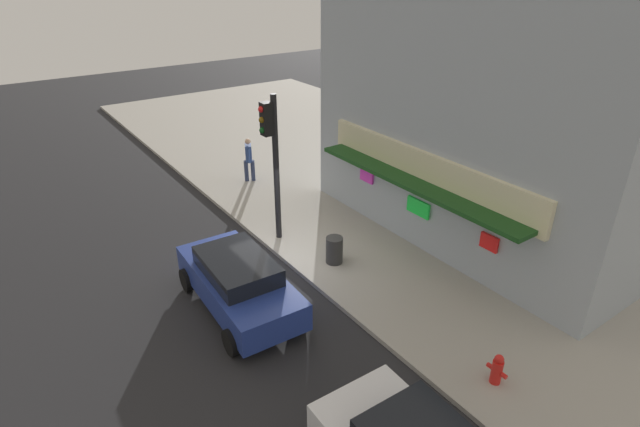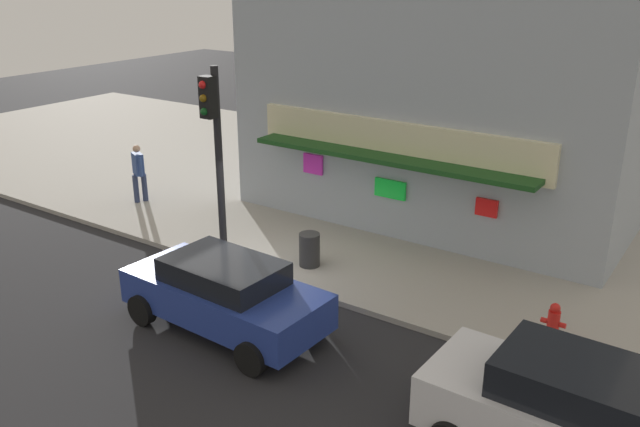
# 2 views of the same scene
# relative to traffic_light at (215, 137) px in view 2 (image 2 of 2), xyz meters

# --- Properties ---
(ground_plane) EXTENTS (63.70, 63.70, 0.00)m
(ground_plane) POSITION_rel_traffic_light_xyz_m (1.40, -0.46, -3.06)
(ground_plane) COLOR #232326
(sidewalk) EXTENTS (42.47, 13.49, 0.13)m
(sidewalk) POSITION_rel_traffic_light_xyz_m (1.40, 6.29, -3.00)
(sidewalk) COLOR #A39E93
(sidewalk) RESTS_ON ground_plane
(corner_building) EXTENTS (10.40, 9.90, 8.58)m
(corner_building) POSITION_rel_traffic_light_xyz_m (3.03, 7.76, 1.35)
(corner_building) COLOR #9EA8B2
(corner_building) RESTS_ON sidewalk
(traffic_light) EXTENTS (0.32, 0.58, 4.56)m
(traffic_light) POSITION_rel_traffic_light_xyz_m (0.00, 0.00, 0.00)
(traffic_light) COLOR black
(traffic_light) RESTS_ON sidewalk
(fire_hydrant) EXTENTS (0.47, 0.23, 0.72)m
(fire_hydrant) POSITION_rel_traffic_light_xyz_m (7.91, 0.61, -2.59)
(fire_hydrant) COLOR red
(fire_hydrant) RESTS_ON sidewalk
(trash_can) EXTENTS (0.49, 0.49, 0.80)m
(trash_can) POSITION_rel_traffic_light_xyz_m (2.21, 0.66, -2.54)
(trash_can) COLOR #2D2D2D
(trash_can) RESTS_ON sidewalk
(pedestrian) EXTENTS (0.60, 0.45, 1.74)m
(pedestrian) POSITION_rel_traffic_light_xyz_m (-4.58, 1.53, -1.97)
(pedestrian) COLOR navy
(pedestrian) RESTS_ON sidewalk
(parked_car_white) EXTENTS (4.52, 2.09, 1.70)m
(parked_car_white) POSITION_rel_traffic_light_xyz_m (9.21, -2.63, -2.19)
(parked_car_white) COLOR silver
(parked_car_white) RESTS_ON ground_plane
(parked_car_blue) EXTENTS (4.27, 2.14, 1.48)m
(parked_car_blue) POSITION_rel_traffic_light_xyz_m (2.40, -2.49, -2.28)
(parked_car_blue) COLOR navy
(parked_car_blue) RESTS_ON ground_plane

